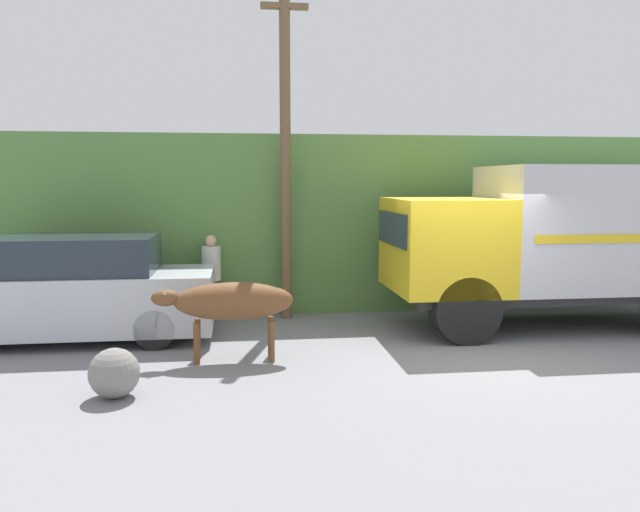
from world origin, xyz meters
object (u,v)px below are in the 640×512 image
(cargo_truck, at_px, (568,237))
(roadside_rock, at_px, (114,373))
(pedestrian_on_hill, at_px, (212,274))
(utility_pole, at_px, (285,139))
(parked_suv, at_px, (72,291))
(brown_cow, at_px, (231,302))

(cargo_truck, xyz_separation_m, roadside_rock, (-7.58, -2.88, -1.37))
(cargo_truck, distance_m, roadside_rock, 8.22)
(pedestrian_on_hill, distance_m, roadside_rock, 4.58)
(cargo_truck, relative_size, utility_pole, 0.93)
(parked_suv, relative_size, roadside_rock, 7.59)
(brown_cow, relative_size, utility_pole, 0.31)
(pedestrian_on_hill, xyz_separation_m, utility_pole, (1.46, -0.11, 2.62))
(pedestrian_on_hill, height_order, utility_pole, utility_pole)
(parked_suv, relative_size, utility_pole, 0.71)
(cargo_truck, height_order, pedestrian_on_hill, cargo_truck)
(utility_pole, distance_m, roadside_rock, 5.93)
(roadside_rock, bearing_deg, pedestrian_on_hill, 76.93)
(parked_suv, xyz_separation_m, utility_pole, (3.75, 1.27, 2.67))
(roadside_rock, bearing_deg, brown_cow, 45.65)
(pedestrian_on_hill, height_order, roadside_rock, pedestrian_on_hill)
(roadside_rock, bearing_deg, utility_pole, 60.07)
(parked_suv, xyz_separation_m, pedestrian_on_hill, (2.29, 1.38, 0.05))
(cargo_truck, height_order, brown_cow, cargo_truck)
(brown_cow, relative_size, pedestrian_on_hill, 1.27)
(pedestrian_on_hill, bearing_deg, parked_suv, 59.17)
(cargo_truck, xyz_separation_m, utility_pole, (-5.09, 1.44, 1.84))
(brown_cow, xyz_separation_m, utility_pole, (1.05, 2.85, 2.62))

